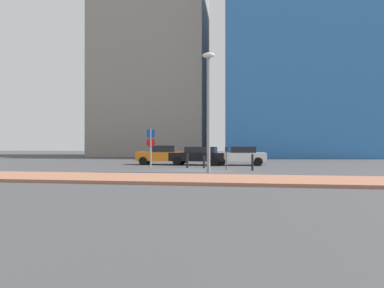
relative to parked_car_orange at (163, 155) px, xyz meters
name	(u,v)px	position (x,y,z in m)	size (l,w,h in m)	color
ground_plane	(202,171)	(3.72, -5.41, -0.78)	(120.00, 120.00, 0.00)	#424244
sidewalk_brick	(188,179)	(3.72, -10.89, -0.71)	(40.00, 3.53, 0.14)	#9E664C
parked_car_orange	(163,155)	(0.00, 0.00, 0.00)	(4.05, 2.06, 1.52)	orange
parked_car_black	(199,155)	(2.90, -0.10, -0.01)	(4.40, 2.25, 1.43)	black
parked_car_white	(240,156)	(6.07, 0.10, -0.03)	(4.18, 2.14, 1.44)	white
parking_sign_post	(151,144)	(0.06, -3.78, 0.89)	(0.60, 0.10, 2.65)	gray
parking_meter	(226,155)	(5.21, -4.38, 0.16)	(0.18, 0.14, 1.45)	#4C4C51
street_lamp	(208,102)	(4.27, -6.73, 3.26)	(0.70, 0.36, 6.84)	gray
traffic_bollard_near	(204,162)	(3.64, -3.16, -0.35)	(0.16, 0.16, 0.85)	black
traffic_bollard_mid	(252,162)	(6.81, -5.02, -0.27)	(0.13, 0.13, 1.02)	black
traffic_bollard_far	(187,161)	(2.49, -3.19, -0.28)	(0.16, 0.16, 1.00)	black
building_colorful_midrise	(295,67)	(13.65, 19.77, 11.42)	(18.26, 14.71, 24.40)	#3372BF
building_under_construction	(153,71)	(-6.33, 20.23, 11.64)	(15.64, 10.88, 24.84)	gray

